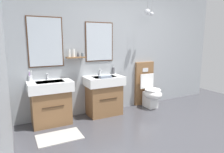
{
  "coord_description": "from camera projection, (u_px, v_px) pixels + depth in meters",
  "views": [
    {
      "loc": [
        -2.27,
        -1.88,
        1.49
      ],
      "look_at": [
        -0.5,
        1.57,
        0.79
      ],
      "focal_mm": 32.07,
      "sensor_mm": 36.0,
      "label": 1
    }
  ],
  "objects": [
    {
      "name": "ground_plane",
      "position": [
        191.0,
        146.0,
        2.94
      ],
      "size": [
        6.08,
        5.18,
        0.1
      ],
      "primitive_type": "cube",
      "color": "#3D3D42",
      "rests_on": "ground"
    },
    {
      "name": "wall_back",
      "position": [
        124.0,
        50.0,
        4.38
      ],
      "size": [
        4.88,
        0.43,
        2.55
      ],
      "color": "#999EA3",
      "rests_on": "ground"
    },
    {
      "name": "bath_mat",
      "position": [
        59.0,
        137.0,
        3.12
      ],
      "size": [
        0.68,
        0.44,
        0.01
      ],
      "primitive_type": "cube",
      "color": "#9E9993",
      "rests_on": "ground"
    },
    {
      "name": "vanity_sink_left",
      "position": [
        51.0,
        101.0,
        3.56
      ],
      "size": [
        0.75,
        0.49,
        0.78
      ],
      "color": "brown",
      "rests_on": "ground"
    },
    {
      "name": "tap_on_left_sink",
      "position": [
        48.0,
        76.0,
        3.64
      ],
      "size": [
        0.03,
        0.13,
        0.11
      ],
      "color": "silver",
      "rests_on": "vanity_sink_left"
    },
    {
      "name": "vanity_sink_right",
      "position": [
        104.0,
        94.0,
        4.03
      ],
      "size": [
        0.75,
        0.49,
        0.78
      ],
      "color": "brown",
      "rests_on": "ground"
    },
    {
      "name": "tap_on_right_sink",
      "position": [
        100.0,
        72.0,
        4.11
      ],
      "size": [
        0.03,
        0.13,
        0.11
      ],
      "color": "silver",
      "rests_on": "vanity_sink_right"
    },
    {
      "name": "toilet",
      "position": [
        148.0,
        90.0,
        4.54
      ],
      "size": [
        0.48,
        0.62,
        1.0
      ],
      "color": "brown",
      "rests_on": "ground"
    },
    {
      "name": "toothbrush_cup",
      "position": [
        30.0,
        78.0,
        3.5
      ],
      "size": [
        0.07,
        0.07,
        0.2
      ],
      "color": "silver",
      "rests_on": "vanity_sink_left"
    },
    {
      "name": "soap_dispenser",
      "position": [
        113.0,
        71.0,
        4.24
      ],
      "size": [
        0.06,
        0.06,
        0.17
      ],
      "color": "#4C4C51",
      "rests_on": "vanity_sink_right"
    },
    {
      "name": "folded_hand_towel",
      "position": [
        105.0,
        77.0,
        3.82
      ],
      "size": [
        0.22,
        0.16,
        0.04
      ],
      "primitive_type": "cube",
      "color": "gray",
      "rests_on": "vanity_sink_right"
    }
  ]
}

